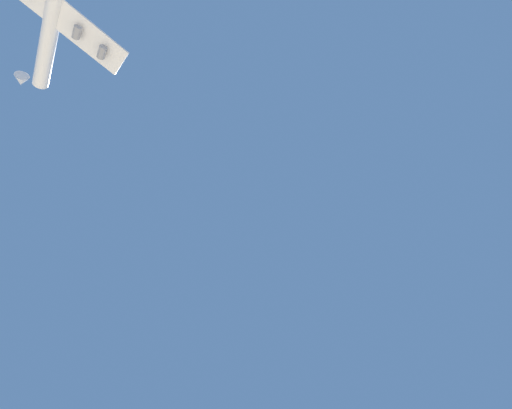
# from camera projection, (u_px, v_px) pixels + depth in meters

# --- Properties ---
(carrier_jet) EXTENTS (76.02, 59.80, 22.28)m
(carrier_jet) POSITION_uv_depth(u_px,v_px,m) (54.00, 11.00, 160.73)
(carrier_jet) COLOR white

